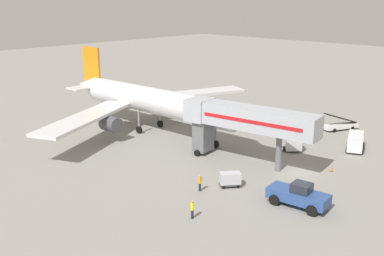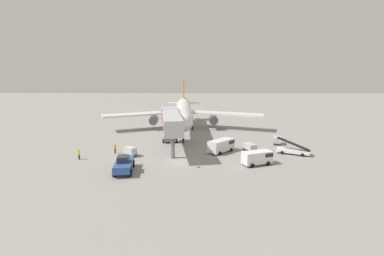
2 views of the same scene
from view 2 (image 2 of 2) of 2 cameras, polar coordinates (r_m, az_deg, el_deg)
The scene contains 13 objects.
ground_plane at distance 46.52m, azimuth -3.13°, elevation -6.92°, with size 300.00×300.00×0.00m, color gray.
airplane_at_gate at distance 70.56m, azimuth -1.72°, elevation 3.33°, with size 41.17×37.77×11.84m.
jet_bridge at distance 52.43m, azimuth -4.28°, elevation 1.30°, with size 5.43×17.66×7.29m.
pushback_tug at distance 43.03m, azimuth -13.65°, elevation -7.15°, with size 3.18×6.19×2.50m.
belt_loader_truck at distance 53.79m, azimuth 19.79°, elevation -4.23°, with size 5.98×4.18×2.88m.
service_van_outer_left at distance 46.09m, azimuth 13.18°, elevation -5.76°, with size 5.12×3.57×2.18m.
service_van_rear_left at distance 52.08m, azimuth 6.04°, elevation -3.45°, with size 5.25×5.31×2.32m.
baggage_cart_near_right at distance 59.98m, azimuth 16.90°, elevation -2.36°, with size 1.95×2.61×1.55m.
baggage_cart_far_right at distance 50.66m, azimuth -12.39°, elevation -4.61°, with size 2.50×2.35×1.59m.
baggage_cart_near_left at distance 53.64m, azimuth 11.63°, elevation -3.78°, with size 2.38×2.96×1.40m.
ground_crew_worker_foreground at distance 51.19m, azimuth -21.95°, elevation -4.91°, with size 0.45×0.45×1.83m.
ground_crew_worker_midground at distance 52.88m, azimuth -15.33°, elevation -3.97°, with size 0.39×0.39×1.83m.
safety_cone_alpha at distance 43.89m, azimuth 1.25°, elevation -7.63°, with size 0.40×0.40×0.61m.
Camera 2 is at (2.89, -44.08, 14.60)m, focal length 26.33 mm.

